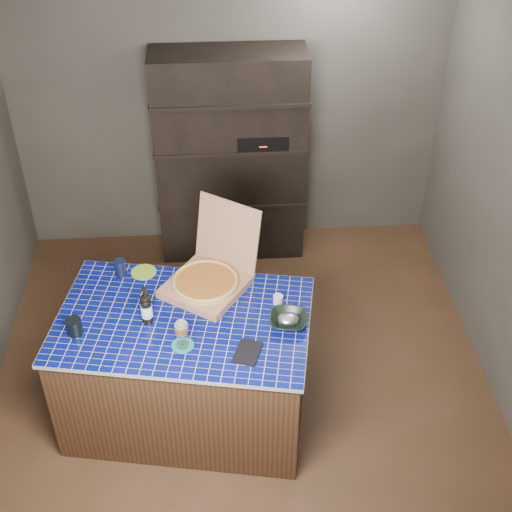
{
  "coord_description": "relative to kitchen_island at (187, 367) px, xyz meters",
  "views": [
    {
      "loc": [
        -0.14,
        -3.56,
        3.82
      ],
      "look_at": [
        0.1,
        0.0,
        1.06
      ],
      "focal_mm": 50.0,
      "sensor_mm": 36.0,
      "label": 1
    }
  ],
  "objects": [
    {
      "name": "tumbler",
      "position": [
        -0.64,
        -0.08,
        0.48
      ],
      "size": [
        0.09,
        0.09,
        0.11
      ],
      "primitive_type": "cylinder",
      "color": "black",
      "rests_on": "kitchen_island"
    },
    {
      "name": "room",
      "position": [
        0.37,
        0.32,
        0.82
      ],
      "size": [
        3.5,
        3.5,
        3.5
      ],
      "color": "brown",
      "rests_on": "ground"
    },
    {
      "name": "foil_contents",
      "position": [
        0.64,
        -0.09,
        0.46
      ],
      "size": [
        0.13,
        0.11,
        0.06
      ],
      "primitive_type": "ellipsoid",
      "color": "silver",
      "rests_on": "bowl"
    },
    {
      "name": "wine_glass",
      "position": [
        0.0,
        -0.23,
        0.56
      ],
      "size": [
        0.09,
        0.09,
        0.19
      ],
      "color": "white",
      "rests_on": "teal_trivet"
    },
    {
      "name": "dvd_case",
      "position": [
        0.38,
        -0.32,
        0.43
      ],
      "size": [
        0.19,
        0.23,
        0.02
      ],
      "primitive_type": "cube",
      "rotation": [
        0.0,
        0.0,
        -0.34
      ],
      "color": "black",
      "rests_on": "kitchen_island"
    },
    {
      "name": "teal_trivet",
      "position": [
        0.0,
        -0.23,
        0.43
      ],
      "size": [
        0.13,
        0.13,
        0.01
      ],
      "primitive_type": "cylinder",
      "color": "#177C6D",
      "rests_on": "kitchen_island"
    },
    {
      "name": "mead_bottle",
      "position": [
        -0.21,
        -0.01,
        0.53
      ],
      "size": [
        0.07,
        0.07,
        0.27
      ],
      "color": "black",
      "rests_on": "kitchen_island"
    },
    {
      "name": "kitchen_island",
      "position": [
        0.0,
        0.0,
        0.0
      ],
      "size": [
        1.71,
        1.26,
        0.85
      ],
      "rotation": [
        0.0,
        0.0,
        -0.19
      ],
      "color": "#4C2F1D",
      "rests_on": "floor"
    },
    {
      "name": "green_trivet",
      "position": [
        -0.26,
        0.47,
        0.43
      ],
      "size": [
        0.17,
        0.17,
        0.01
      ],
      "primitive_type": "cylinder",
      "color": "#78AC24",
      "rests_on": "kitchen_island"
    },
    {
      "name": "navy_cup",
      "position": [
        -0.41,
        0.45,
        0.48
      ],
      "size": [
        0.08,
        0.08,
        0.12
      ],
      "primitive_type": "cylinder",
      "color": "black",
      "rests_on": "kitchen_island"
    },
    {
      "name": "pizza_box",
      "position": [
        0.16,
        0.29,
        0.49
      ],
      "size": [
        0.69,
        0.72,
        0.5
      ],
      "rotation": [
        0.0,
        0.0,
        -0.61
      ],
      "color": "#AA7757",
      "rests_on": "kitchen_island"
    },
    {
      "name": "bowl",
      "position": [
        0.64,
        -0.09,
        0.45
      ],
      "size": [
        0.26,
        0.26,
        0.06
      ],
      "primitive_type": "imported",
      "rotation": [
        0.0,
        0.0,
        -0.16
      ],
      "color": "black",
      "rests_on": "kitchen_island"
    },
    {
      "name": "shelving_unit",
      "position": [
        0.37,
        1.85,
        0.48
      ],
      "size": [
        1.2,
        0.41,
        1.8
      ],
      "color": "black",
      "rests_on": "floor"
    },
    {
      "name": "white_jar",
      "position": [
        0.6,
        0.11,
        0.45
      ],
      "size": [
        0.06,
        0.06,
        0.05
      ],
      "primitive_type": "cylinder",
      "color": "silver",
      "rests_on": "kitchen_island"
    }
  ]
}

